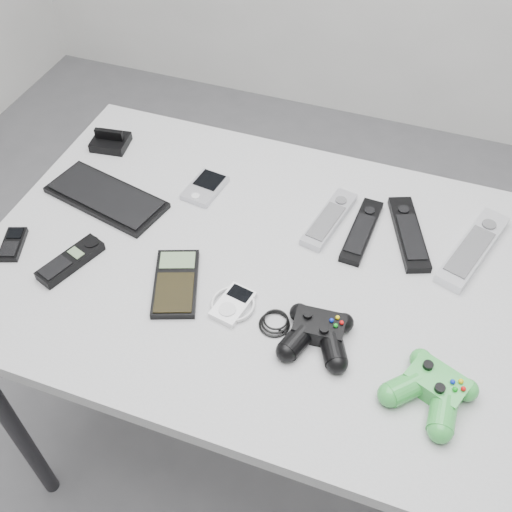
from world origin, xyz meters
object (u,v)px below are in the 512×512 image
(remote_black_a, at_px, (362,230))
(mp3_player, at_px, (233,304))
(pda_keyboard, at_px, (106,197))
(mobile_phone, at_px, (13,244))
(remote_silver_a, at_px, (329,219))
(pda, at_px, (205,187))
(remote_black_b, at_px, (409,233))
(controller_black, at_px, (318,332))
(remote_silver_b, at_px, (473,248))
(calculator, at_px, (176,283))
(cordless_handset, at_px, (71,260))
(desk, at_px, (279,289))
(controller_green, at_px, (432,388))

(remote_black_a, xyz_separation_m, mp3_player, (-0.18, -0.27, -0.00))
(pda_keyboard, relative_size, mobile_phone, 3.06)
(pda_keyboard, distance_m, remote_silver_a, 0.49)
(pda, height_order, remote_black_b, remote_black_b)
(mobile_phone, xyz_separation_m, controller_black, (0.64, -0.01, 0.01))
(remote_black_b, height_order, mobile_phone, remote_black_b)
(pda, height_order, remote_silver_b, remote_silver_b)
(pda_keyboard, relative_size, calculator, 1.66)
(remote_black_b, relative_size, mobile_phone, 2.34)
(remote_black_a, bearing_deg, pda, -179.32)
(remote_silver_a, distance_m, cordless_handset, 0.53)
(pda_keyboard, relative_size, remote_silver_b, 1.12)
(desk, relative_size, pda, 11.41)
(desk, bearing_deg, controller_black, -50.56)
(desk, distance_m, pda, 0.29)
(pda, bearing_deg, mobile_phone, -128.52)
(mobile_phone, bearing_deg, cordless_handset, -20.72)
(mobile_phone, distance_m, calculator, 0.35)
(mobile_phone, relative_size, controller_black, 0.41)
(pda, xyz_separation_m, controller_green, (0.55, -0.34, 0.01))
(pda_keyboard, relative_size, remote_silver_a, 1.46)
(calculator, distance_m, mp3_player, 0.12)
(remote_black_b, bearing_deg, pda_keyboard, 168.47)
(remote_silver_b, relative_size, controller_green, 1.67)
(pda, distance_m, cordless_handset, 0.33)
(remote_black_a, bearing_deg, controller_green, -56.82)
(remote_black_b, distance_m, controller_green, 0.37)
(cordless_handset, height_order, calculator, cordless_handset)
(mp3_player, bearing_deg, calculator, -174.06)
(remote_silver_a, distance_m, controller_black, 0.30)
(pda_keyboard, bearing_deg, pda, 40.81)
(remote_black_a, height_order, remote_silver_b, remote_silver_b)
(cordless_handset, relative_size, controller_black, 0.65)
(calculator, height_order, controller_black, controller_black)
(remote_silver_b, distance_m, mobile_phone, 0.93)
(pda_keyboard, xyz_separation_m, remote_silver_a, (0.48, 0.10, 0.00))
(remote_black_b, distance_m, cordless_handset, 0.68)
(calculator, bearing_deg, mobile_phone, 162.57)
(remote_silver_a, bearing_deg, mp3_player, -100.60)
(remote_black_b, bearing_deg, remote_silver_b, -21.88)
(pda, xyz_separation_m, calculator, (0.05, -0.27, -0.00))
(pda_keyboard, distance_m, pda, 0.22)
(remote_black_a, height_order, mp3_player, remote_black_a)
(cordless_handset, relative_size, mp3_player, 1.58)
(pda, height_order, remote_silver_a, remote_silver_a)
(calculator, xyz_separation_m, controller_green, (0.49, -0.07, 0.01))
(pda_keyboard, xyz_separation_m, remote_black_a, (0.55, 0.09, 0.00))
(calculator, bearing_deg, desk, 12.57)
(pda_keyboard, height_order, remote_black_b, remote_black_b)
(remote_black_a, bearing_deg, pda_keyboard, -167.99)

